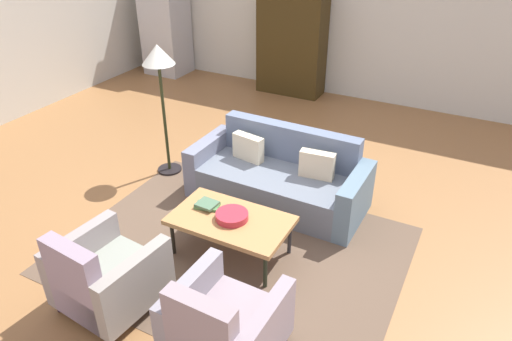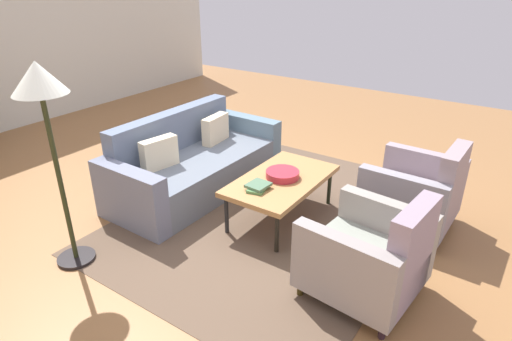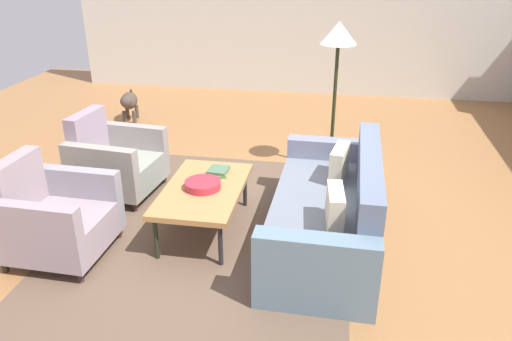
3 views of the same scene
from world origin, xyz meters
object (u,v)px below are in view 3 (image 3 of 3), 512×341
Objects in this scene: book_stack at (218,171)px; floor_lamp at (338,47)px; dog at (129,102)px; couch at (334,213)px; coffee_table at (204,191)px; fruit_bowl at (203,185)px; armchair_right at (52,218)px; armchair_left at (113,163)px.

floor_lamp is (-1.29, 1.04, 0.97)m from book_stack.
couch is at bearing 32.34° from dog.
fruit_bowl reaches higher than coffee_table.
armchair_right is at bearing -2.63° from dog.
couch is 3.05× the size of dog.
armchair_left reaches higher than couch.
book_stack is at bearing 23.02° from dog.
couch is 1.99m from floor_lamp.
couch is 1.20m from fruit_bowl.
dog is (-2.85, -1.94, -0.09)m from coffee_table.
book_stack is 0.40× the size of dog.
couch reaches higher than fruit_bowl.
couch is at bearing 74.22° from book_stack.
book_stack is at bearing -38.87° from floor_lamp.
fruit_bowl is 3.47m from dog.
couch is 1.23× the size of floor_lamp.
armchair_left is 0.51× the size of floor_lamp.
floor_lamp is 2.48× the size of dog.
armchair_left is 1.20m from armchair_right.
book_stack is 3.24m from dog.
armchair_left is at bearing 76.46° from couch.
dog is (-3.45, -0.77, -0.03)m from armchair_right.
armchair_left is 1.27m from book_stack.
armchair_right is (1.20, -0.00, 0.00)m from armchair_left.
fruit_bowl is at bearing -10.66° from book_stack.
armchair_right reaches higher than dog.
armchair_right reaches higher than coffee_table.
dog is at bearing -145.95° from fruit_bowl.
couch is at bearing 105.91° from armchair_right.
fruit_bowl is at bearing 18.79° from dog.
coffee_table is 1.32m from armchair_left.
armchair_left is at bearing -118.13° from fruit_bowl.
dog is at bearing -155.28° from armchair_left.
coffee_table is at bearing -11.21° from book_stack.
floor_lamp is at bearing 52.56° from dog.
couch is 1.18m from book_stack.
armchair_right is at bearing -45.81° from floor_lamp.
fruit_bowl is (0.02, 0.00, 0.07)m from coffee_table.
floor_lamp is (-1.63, 1.11, 0.96)m from fruit_bowl.
coffee_table is 1.31m from armchair_right.
dog is at bearing -141.72° from book_stack.
dog is (-1.24, -3.05, -1.13)m from floor_lamp.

